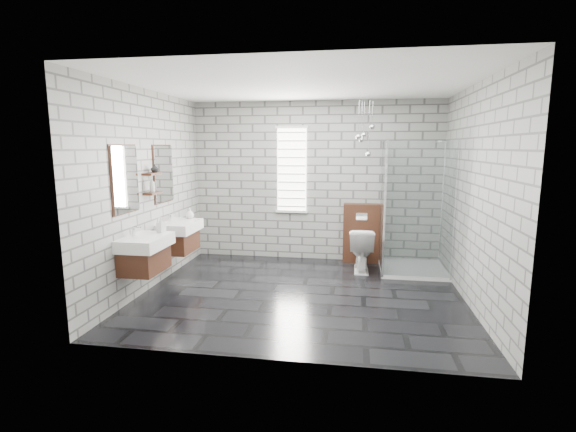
% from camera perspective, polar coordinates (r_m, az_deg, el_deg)
% --- Properties ---
extents(floor, '(4.20, 3.60, 0.02)m').
position_cam_1_polar(floor, '(5.69, 1.83, -10.61)').
color(floor, black).
rests_on(floor, ground).
extents(ceiling, '(4.20, 3.60, 0.02)m').
position_cam_1_polar(ceiling, '(5.40, 1.99, 17.64)').
color(ceiling, white).
rests_on(ceiling, wall_back).
extents(wall_back, '(4.20, 0.02, 2.70)m').
position_cam_1_polar(wall_back, '(7.17, 3.73, 4.70)').
color(wall_back, '#9B9B96').
rests_on(wall_back, floor).
extents(wall_front, '(4.20, 0.02, 2.70)m').
position_cam_1_polar(wall_front, '(3.60, -1.71, 0.03)').
color(wall_front, '#9B9B96').
rests_on(wall_front, floor).
extents(wall_left, '(0.02, 3.60, 2.70)m').
position_cam_1_polar(wall_left, '(6.01, -18.50, 3.33)').
color(wall_left, '#9B9B96').
rests_on(wall_left, floor).
extents(wall_right, '(0.02, 3.60, 2.70)m').
position_cam_1_polar(wall_right, '(5.53, 24.18, 2.49)').
color(wall_right, '#9B9B96').
rests_on(wall_right, floor).
extents(vanity_left, '(0.47, 0.70, 1.57)m').
position_cam_1_polar(vanity_left, '(5.47, -19.29, -3.59)').
color(vanity_left, '#442315').
rests_on(vanity_left, wall_left).
extents(vanity_right, '(0.47, 0.70, 1.57)m').
position_cam_1_polar(vanity_right, '(6.38, -14.90, -1.57)').
color(vanity_right, '#442315').
rests_on(vanity_right, wall_left).
extents(shelf_lower, '(0.14, 0.30, 0.03)m').
position_cam_1_polar(shelf_lower, '(5.94, -18.02, 2.99)').
color(shelf_lower, '#442315').
rests_on(shelf_lower, wall_left).
extents(shelf_upper, '(0.14, 0.30, 0.03)m').
position_cam_1_polar(shelf_upper, '(5.92, -18.15, 5.49)').
color(shelf_upper, '#442315').
rests_on(shelf_upper, wall_left).
extents(window, '(0.56, 0.05, 1.48)m').
position_cam_1_polar(window, '(7.18, 0.52, 6.33)').
color(window, white).
rests_on(window, wall_back).
extents(cistern_panel, '(0.60, 0.20, 1.00)m').
position_cam_1_polar(cistern_panel, '(7.15, 9.97, -2.32)').
color(cistern_panel, '#442315').
rests_on(cistern_panel, floor).
extents(flush_plate, '(0.18, 0.01, 0.12)m').
position_cam_1_polar(flush_plate, '(6.99, 10.05, -0.09)').
color(flush_plate, silver).
rests_on(flush_plate, cistern_panel).
extents(shower_enclosure, '(1.00, 1.00, 2.03)m').
position_cam_1_polar(shower_enclosure, '(6.69, 16.05, -3.32)').
color(shower_enclosure, white).
rests_on(shower_enclosure, floor).
extents(pendant_cluster, '(0.30, 0.22, 0.92)m').
position_cam_1_polar(pendant_cluster, '(6.69, 10.45, 10.47)').
color(pendant_cluster, silver).
rests_on(pendant_cluster, ceiling).
extents(toilet, '(0.39, 0.68, 0.69)m').
position_cam_1_polar(toilet, '(6.69, 9.99, -4.50)').
color(toilet, white).
rests_on(toilet, floor).
extents(soap_bottle_a, '(0.11, 0.11, 0.20)m').
position_cam_1_polar(soap_bottle_a, '(5.61, -16.96, -1.16)').
color(soap_bottle_a, '#B2B2B2').
rests_on(soap_bottle_a, vanity_left).
extents(soap_bottle_b, '(0.13, 0.13, 0.16)m').
position_cam_1_polar(soap_bottle_b, '(6.57, -13.30, 0.35)').
color(soap_bottle_b, '#B2B2B2').
rests_on(soap_bottle_b, vanity_right).
extents(soap_bottle_c, '(0.09, 0.09, 0.20)m').
position_cam_1_polar(soap_bottle_c, '(5.90, -18.08, 4.05)').
color(soap_bottle_c, '#B2B2B2').
rests_on(soap_bottle_c, shelf_lower).
extents(vase, '(0.14, 0.14, 0.11)m').
position_cam_1_polar(vase, '(5.97, -17.77, 6.22)').
color(vase, '#B2B2B2').
rests_on(vase, shelf_upper).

